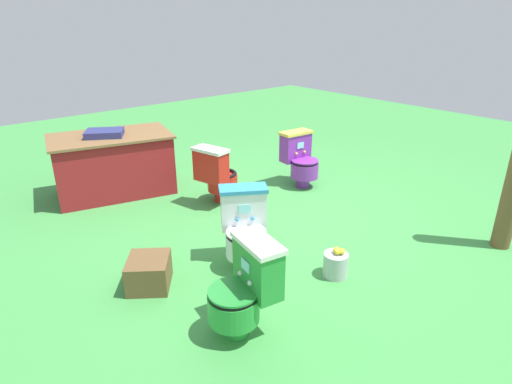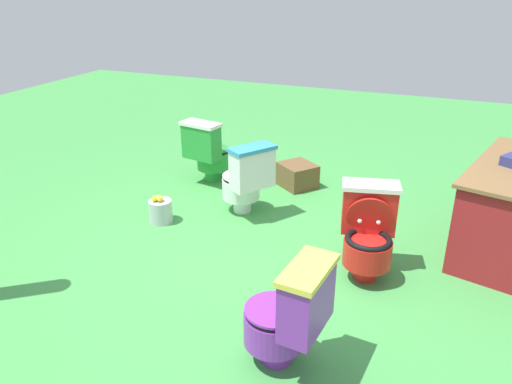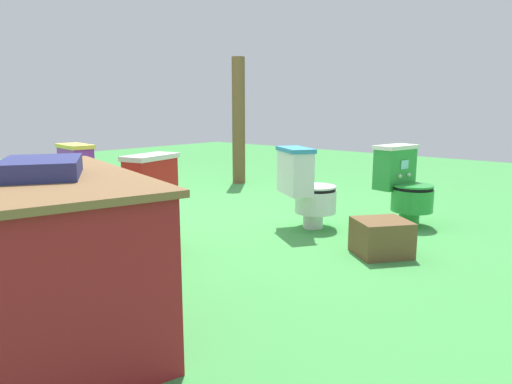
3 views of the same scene
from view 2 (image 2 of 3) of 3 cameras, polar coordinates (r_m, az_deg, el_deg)
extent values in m
plane|color=#429947|center=(4.04, -1.24, -9.12)|extent=(14.00, 14.00, 0.00)
cylinder|color=white|center=(4.99, -1.59, -1.43)|extent=(0.25, 0.25, 0.14)
cylinder|color=white|center=(4.93, -1.74, 0.44)|extent=(0.51, 0.51, 0.20)
torus|color=black|center=(4.89, -1.75, 1.64)|extent=(0.49, 0.49, 0.04)
cylinder|color=#338CBF|center=(4.91, -1.75, 1.08)|extent=(0.33, 0.33, 0.01)
cube|color=white|center=(4.68, -0.42, 2.63)|extent=(0.45, 0.38, 0.37)
cube|color=#338CBF|center=(4.61, -0.43, 4.98)|extent=(0.48, 0.41, 0.04)
cube|color=#8CE0E5|center=(4.74, -1.12, 3.55)|extent=(0.10, 0.07, 0.08)
cylinder|color=white|center=(4.88, -1.76, 1.88)|extent=(0.50, 0.50, 0.02)
sphere|color=#338CBF|center=(4.74, -1.84, 2.26)|extent=(0.04, 0.04, 0.04)
sphere|color=#338CBF|center=(4.82, -0.45, 2.61)|extent=(0.04, 0.04, 0.04)
cylinder|color=green|center=(5.76, -4.97, 2.04)|extent=(0.21, 0.21, 0.14)
cylinder|color=green|center=(5.71, -4.91, 3.69)|extent=(0.43, 0.43, 0.20)
torus|color=black|center=(5.68, -4.95, 4.75)|extent=(0.41, 0.41, 0.04)
cylinder|color=white|center=(5.69, -4.93, 4.25)|extent=(0.28, 0.28, 0.01)
cube|color=green|center=(5.48, -6.27, 5.68)|extent=(0.26, 0.44, 0.37)
cube|color=white|center=(5.42, -6.37, 7.72)|extent=(0.29, 0.46, 0.04)
cube|color=#8CE0E5|center=(5.54, -5.64, 6.45)|extent=(0.03, 0.11, 0.08)
cylinder|color=green|center=(5.67, -4.95, 4.96)|extent=(0.42, 0.42, 0.02)
sphere|color=white|center=(5.61, -6.14, 5.59)|extent=(0.04, 0.04, 0.04)
sphere|color=white|center=(5.53, -5.00, 5.36)|extent=(0.04, 0.04, 0.04)
cylinder|color=red|center=(4.02, 12.37, -8.69)|extent=(0.22, 0.22, 0.14)
cylinder|color=red|center=(3.92, 12.60, -6.74)|extent=(0.45, 0.45, 0.20)
torus|color=black|center=(3.86, 12.74, -5.31)|extent=(0.43, 0.43, 0.04)
cylinder|color=white|center=(3.89, 12.68, -5.98)|extent=(0.29, 0.29, 0.01)
cube|color=red|center=(3.97, 12.80, -1.99)|extent=(0.28, 0.44, 0.37)
cube|color=white|center=(3.89, 13.06, 0.70)|extent=(0.31, 0.47, 0.04)
cube|color=#8CE0E5|center=(3.86, 12.94, -1.96)|extent=(0.03, 0.11, 0.08)
cylinder|color=red|center=(3.89, 12.85, -2.82)|extent=(0.17, 0.36, 0.35)
sphere|color=white|center=(3.91, 13.83, -3.37)|extent=(0.04, 0.04, 0.04)
sphere|color=white|center=(3.90, 11.78, -3.26)|extent=(0.04, 0.04, 0.04)
cylinder|color=purple|center=(3.20, 2.38, -17.73)|extent=(0.20, 0.20, 0.14)
cylinder|color=purple|center=(3.10, 2.09, -15.26)|extent=(0.40, 0.40, 0.20)
torus|color=black|center=(3.03, 2.12, -13.61)|extent=(0.39, 0.39, 0.04)
cylinder|color=#EACC4C|center=(3.06, 2.11, -14.39)|extent=(0.26, 0.26, 0.01)
cube|color=purple|center=(2.88, 5.83, -12.27)|extent=(0.43, 0.23, 0.37)
cube|color=#EACC4C|center=(2.76, 6.00, -8.86)|extent=(0.45, 0.26, 0.04)
cube|color=#8CE0E5|center=(2.88, 3.98, -10.94)|extent=(0.11, 0.02, 0.08)
cylinder|color=purple|center=(3.02, 2.13, -13.28)|extent=(0.39, 0.39, 0.02)
sphere|color=#EACC4C|center=(2.89, 3.26, -13.26)|extent=(0.04, 0.04, 0.04)
sphere|color=#EACC4C|center=(2.99, 4.42, -11.81)|extent=(0.04, 0.04, 0.04)
cube|color=brown|center=(5.56, 4.75, 1.92)|extent=(0.50, 0.50, 0.26)
cylinder|color=#B7B7BF|center=(4.84, -10.84, -2.17)|extent=(0.22, 0.22, 0.22)
ellipsoid|color=yellow|center=(4.76, -10.91, -0.77)|extent=(0.07, 0.05, 0.05)
ellipsoid|color=yellow|center=(4.78, -11.51, -0.74)|extent=(0.07, 0.05, 0.05)
ellipsoid|color=yellow|center=(4.79, -11.12, -0.64)|extent=(0.07, 0.05, 0.05)
camera|label=1|loc=(7.69, -14.38, 22.90)|focal=30.03mm
camera|label=3|loc=(6.66, 35.84, 9.73)|focal=32.38mm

